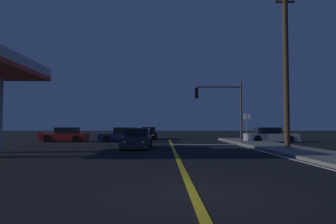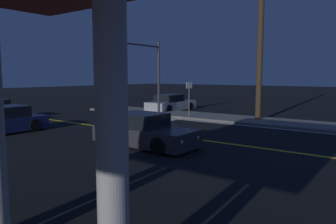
% 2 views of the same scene
% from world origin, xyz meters
% --- Properties ---
extents(sidewalk_right, '(3.20, 33.53, 0.15)m').
position_xyz_m(sidewalk_right, '(6.97, 9.31, 0.07)').
color(sidewalk_right, slate).
rests_on(sidewalk_right, ground).
extents(lane_line_center, '(0.20, 31.67, 0.01)m').
position_xyz_m(lane_line_center, '(0.00, 9.31, 0.01)').
color(lane_line_center, gold).
rests_on(lane_line_center, ground).
extents(lane_line_edge_right, '(0.16, 31.67, 0.01)m').
position_xyz_m(lane_line_edge_right, '(5.12, 9.31, 0.01)').
color(lane_line_edge_right, white).
rests_on(lane_line_edge_right, ground).
extents(stop_bar, '(5.37, 0.50, 0.01)m').
position_xyz_m(stop_bar, '(2.69, 17.13, 0.01)').
color(stop_bar, white).
rests_on(stop_bar, ground).
extents(car_following_oncoming_charcoal, '(1.91, 4.47, 1.34)m').
position_xyz_m(car_following_oncoming_charcoal, '(-2.40, 13.51, 0.58)').
color(car_following_oncoming_charcoal, '#2D2D33').
rests_on(car_following_oncoming_charcoal, ground).
extents(car_parked_curb_navy, '(4.28, 1.95, 1.34)m').
position_xyz_m(car_parked_curb_navy, '(-4.37, 21.13, 0.58)').
color(car_parked_curb_navy, navy).
rests_on(car_parked_curb_navy, ground).
extents(car_side_waiting_silver, '(4.65, 2.09, 1.34)m').
position_xyz_m(car_side_waiting_silver, '(9.05, 20.43, 0.58)').
color(car_side_waiting_silver, '#B2B5BA').
rests_on(car_side_waiting_silver, ground).
extents(traffic_signal_near_right, '(4.14, 0.28, 5.30)m').
position_xyz_m(traffic_signal_near_right, '(4.63, 19.43, 3.56)').
color(traffic_signal_near_right, '#38383D').
rests_on(traffic_signal_near_right, ground).
extents(utility_pole_right, '(1.52, 0.35, 10.99)m').
position_xyz_m(utility_pole_right, '(7.27, 12.39, 5.62)').
color(utility_pole_right, '#42301E').
rests_on(utility_pole_right, ground).
extents(street_sign_corner, '(0.56, 0.12, 2.47)m').
position_xyz_m(street_sign_corner, '(5.87, 16.63, 1.66)').
color(street_sign_corner, slate).
rests_on(street_sign_corner, ground).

